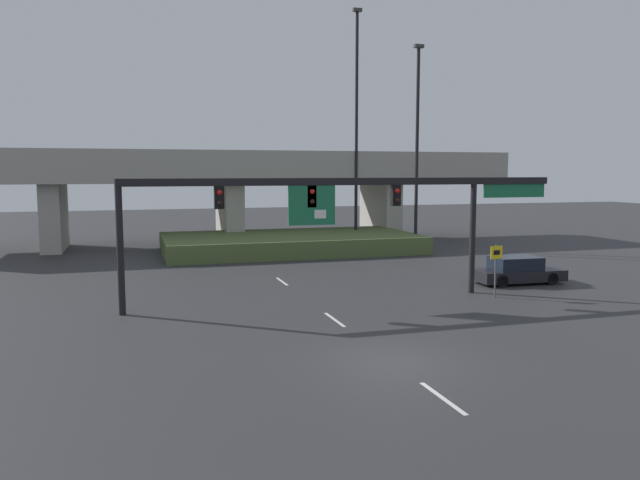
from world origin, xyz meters
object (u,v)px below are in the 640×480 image
object	(u,v)px
speed_limit_sign	(496,263)
parked_sedan_near_right	(517,271)
highway_light_pole_near	(417,144)
signal_gantry	(343,199)
highway_light_pole_far	(356,124)

from	to	relation	value
speed_limit_sign	parked_sedan_near_right	bearing A→B (deg)	42.19
highway_light_pole_near	signal_gantry	bearing A→B (deg)	-125.38
signal_gantry	highway_light_pole_near	bearing A→B (deg)	54.62
signal_gantry	parked_sedan_near_right	world-z (taller)	signal_gantry
signal_gantry	highway_light_pole_far	xyz separation A→B (m)	(7.79, 19.55, 4.79)
highway_light_pole_far	parked_sedan_near_right	size ratio (longest dim) A/B	3.83
speed_limit_sign	parked_sedan_near_right	size ratio (longest dim) A/B	0.52
highway_light_pole_far	parked_sedan_near_right	world-z (taller)	highway_light_pole_far
signal_gantry	speed_limit_sign	bearing A→B (deg)	-10.56
signal_gantry	parked_sedan_near_right	size ratio (longest dim) A/B	4.26
highway_light_pole_near	highway_light_pole_far	bearing A→B (deg)	126.13
parked_sedan_near_right	speed_limit_sign	bearing A→B (deg)	-135.00
highway_light_pole_near	speed_limit_sign	bearing A→B (deg)	-103.29
highway_light_pole_far	parked_sedan_near_right	bearing A→B (deg)	-82.88
highway_light_pole_far	parked_sedan_near_right	distance (m)	20.17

